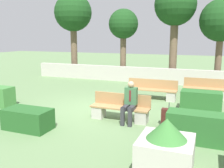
% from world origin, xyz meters
% --- Properties ---
extents(ground_plane, '(60.00, 60.00, 0.00)m').
position_xyz_m(ground_plane, '(0.00, 0.00, 0.00)').
color(ground_plane, '#607F51').
extents(perimeter_wall, '(14.10, 0.30, 0.90)m').
position_xyz_m(perimeter_wall, '(0.00, 6.04, 0.45)').
color(perimeter_wall, '#B7B2A8').
rests_on(perimeter_wall, ground_plane).
extents(bench_front, '(1.95, 0.48, 0.85)m').
position_xyz_m(bench_front, '(1.16, -0.84, 0.33)').
color(bench_front, '#A37A4C').
rests_on(bench_front, ground_plane).
extents(bench_left_side, '(2.18, 0.49, 0.85)m').
position_xyz_m(bench_left_side, '(1.50, 2.26, 0.34)').
color(bench_left_side, '#A37A4C').
rests_on(bench_left_side, ground_plane).
extents(bench_right_side, '(1.98, 0.49, 0.85)m').
position_xyz_m(bench_right_side, '(3.71, 3.36, 0.33)').
color(bench_right_side, '#A37A4C').
rests_on(bench_right_side, ground_plane).
extents(person_seated_man, '(0.38, 0.63, 1.32)m').
position_xyz_m(person_seated_man, '(1.53, -0.99, 0.72)').
color(person_seated_man, '#333338').
rests_on(person_seated_man, ground_plane).
extents(hedge_block_near_right, '(1.39, 0.74, 0.61)m').
position_xyz_m(hedge_block_near_right, '(-1.08, -2.62, 0.31)').
color(hedge_block_near_right, '#235623').
rests_on(hedge_block_near_right, ground_plane).
extents(hedge_block_mid_left, '(1.99, 0.61, 0.78)m').
position_xyz_m(hedge_block_mid_left, '(3.82, -1.76, 0.39)').
color(hedge_block_mid_left, '#286028').
rests_on(hedge_block_mid_left, ground_plane).
extents(hedge_block_mid_right, '(1.42, 0.68, 0.74)m').
position_xyz_m(hedge_block_mid_right, '(3.57, 1.19, 0.37)').
color(hedge_block_mid_right, '#286028').
rests_on(hedge_block_mid_right, ground_plane).
extents(planter_corner_right, '(1.07, 1.07, 1.11)m').
position_xyz_m(planter_corner_right, '(3.08, -3.49, 0.49)').
color(planter_corner_right, '#B7B2A8').
rests_on(planter_corner_right, ground_plane).
extents(suitcase, '(0.43, 0.20, 0.73)m').
position_xyz_m(suitcase, '(2.72, -0.84, 0.27)').
color(suitcase, '#471E19').
rests_on(suitcase, ground_plane).
extents(tree_leftmost, '(2.55, 2.55, 5.58)m').
position_xyz_m(tree_leftmost, '(-5.15, 7.20, 4.21)').
color(tree_leftmost, brown).
rests_on(tree_leftmost, ground_plane).
extents(tree_center_left, '(1.82, 1.82, 4.37)m').
position_xyz_m(tree_center_left, '(-1.35, 6.72, 3.34)').
color(tree_center_left, brown).
rests_on(tree_center_left, ground_plane).
extents(tree_center_right, '(2.36, 2.36, 5.64)m').
position_xyz_m(tree_center_right, '(1.74, 6.73, 4.32)').
color(tree_center_right, brown).
rests_on(tree_center_right, ground_plane).
extents(tree_rightmost, '(2.33, 2.33, 4.73)m').
position_xyz_m(tree_rightmost, '(4.21, 7.01, 3.50)').
color(tree_rightmost, brown).
rests_on(tree_rightmost, ground_plane).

